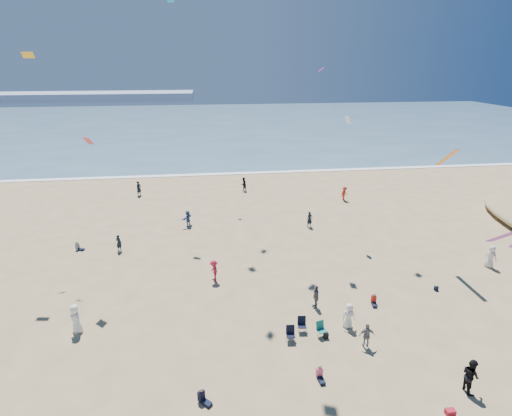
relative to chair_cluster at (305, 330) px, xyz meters
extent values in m
cube|color=#476B84|center=(-4.88, 88.17, -0.47)|extent=(220.00, 100.00, 0.06)
cube|color=white|center=(-4.88, 38.17, -0.46)|extent=(220.00, 1.20, 0.08)
cube|color=#7A8EA8|center=(-64.88, 163.17, 1.10)|extent=(110.00, 20.00, 3.20)
imported|color=#355594|center=(-7.66, 18.68, 0.33)|extent=(1.28, 1.54, 1.66)
imported|color=white|center=(-14.02, 2.29, 0.47)|extent=(1.07, 1.13, 1.94)
imported|color=red|center=(10.92, 24.41, 0.35)|extent=(1.27, 1.15, 1.71)
imported|color=white|center=(2.97, 0.59, 0.35)|extent=(0.87, 0.60, 1.70)
imported|color=black|center=(4.64, 16.82, 0.32)|extent=(0.68, 0.52, 1.65)
imported|color=black|center=(-0.85, 29.72, 0.40)|extent=(1.11, 1.07, 1.80)
imported|color=black|center=(-14.06, 29.39, 0.44)|extent=(0.79, 0.81, 1.89)
imported|color=silver|center=(17.23, 6.72, 0.46)|extent=(0.95, 1.11, 1.91)
imported|color=black|center=(7.33, -5.23, 0.46)|extent=(0.73, 0.93, 1.92)
imported|color=#BA1A32|center=(-5.33, 7.44, 0.36)|extent=(0.88, 1.23, 1.72)
imported|color=black|center=(-13.58, 13.68, 0.28)|extent=(0.67, 0.59, 1.55)
imported|color=slate|center=(1.48, 2.99, 0.35)|extent=(0.43, 1.00, 1.70)
imported|color=gray|center=(3.39, -1.34, 0.30)|extent=(0.97, 0.47, 1.60)
cube|color=silver|center=(-0.91, -0.14, -0.30)|extent=(0.35, 0.20, 0.40)
cube|color=black|center=(1.25, -0.31, -0.31)|extent=(0.30, 0.22, 0.38)
cube|color=#AD1829|center=(5.55, -6.53, -0.35)|extent=(0.45, 0.30, 0.30)
cube|color=black|center=(10.94, 3.92, -0.33)|extent=(0.28, 0.18, 0.34)
cube|color=silver|center=(7.34, 15.41, 10.46)|extent=(0.53, 0.67, 0.67)
cube|color=#12A3DE|center=(-8.18, 22.56, 20.80)|extent=(0.72, 0.46, 0.39)
cube|color=red|center=(-13.51, 8.68, 10.34)|extent=(0.80, 0.78, 0.51)
cube|color=purple|center=(4.01, 13.37, 14.81)|extent=(0.53, 0.84, 0.31)
cube|color=gold|center=(-17.86, 12.58, 15.87)|extent=(0.87, 0.34, 0.42)
cube|color=#7B2698|center=(9.21, -3.38, 7.37)|extent=(0.35, 3.14, 2.21)
cube|color=orange|center=(13.08, 8.54, 8.40)|extent=(0.35, 2.64, 1.87)
camera|label=1|loc=(-5.58, -19.77, 15.53)|focal=28.00mm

